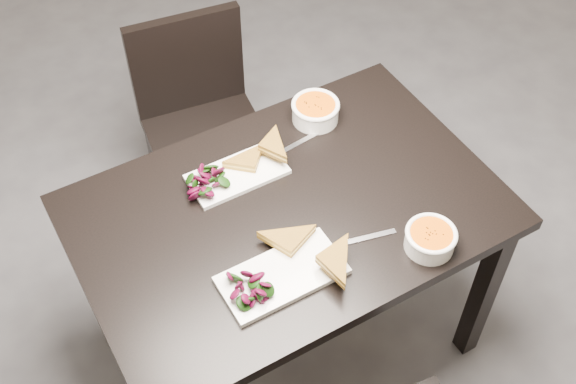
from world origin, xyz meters
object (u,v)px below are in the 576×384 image
object	(u,v)px
chair_far	(200,115)
plate_near	(282,275)
soup_bowl_near	(430,238)
soup_bowl_far	(315,110)
plate_far	(237,174)
table	(288,229)

from	to	relation	value
chair_far	plate_near	xyz separation A→B (m)	(-0.18, -0.94, 0.27)
soup_bowl_near	soup_bowl_far	xyz separation A→B (m)	(-0.00, 0.58, 0.00)
chair_far	soup_bowl_near	world-z (taller)	chair_far
plate_far	soup_bowl_far	bearing A→B (deg)	15.81
plate_near	soup_bowl_far	distance (m)	0.61
soup_bowl_far	chair_far	bearing A→B (deg)	113.89
table	chair_far	xyz separation A→B (m)	(0.05, 0.74, -0.17)
table	plate_near	size ratio (longest dim) A/B	3.62
plate_near	soup_bowl_near	distance (m)	0.41
soup_bowl_far	plate_near	bearing A→B (deg)	-129.70
soup_bowl_far	plate_far	bearing A→B (deg)	-164.19
soup_bowl_far	soup_bowl_near	bearing A→B (deg)	-89.53
plate_near	soup_bowl_far	size ratio (longest dim) A/B	2.17
table	soup_bowl_near	size ratio (longest dim) A/B	8.48
table	chair_far	size ratio (longest dim) A/B	1.41
table	soup_bowl_far	distance (m)	0.40
table	plate_near	bearing A→B (deg)	-123.87
soup_bowl_near	soup_bowl_far	size ratio (longest dim) A/B	0.93
chair_far	soup_bowl_near	size ratio (longest dim) A/B	6.01
chair_far	soup_bowl_near	xyz separation A→B (m)	(0.21, -1.05, 0.30)
plate_near	plate_far	xyz separation A→B (m)	(0.06, 0.38, -0.00)
plate_near	chair_far	bearing A→B (deg)	78.92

